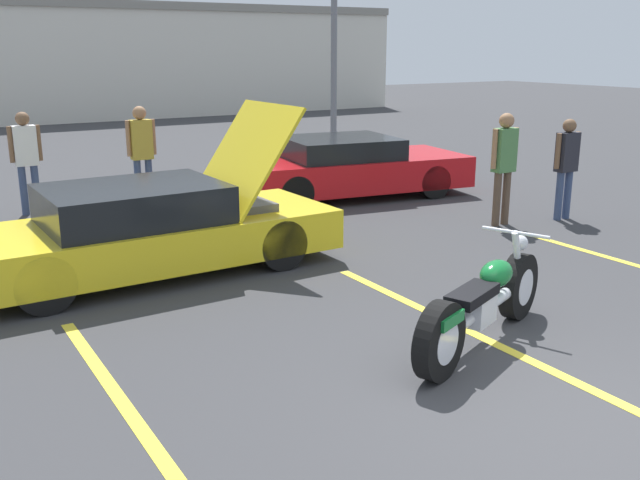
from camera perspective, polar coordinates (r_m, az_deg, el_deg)
ground_plane at (r=5.83m, az=21.65°, el=-14.23°), size 80.00×80.00×0.00m
parking_stripe_foreground at (r=5.54m, az=-13.68°, el=-15.10°), size 0.12×5.14×0.01m
parking_stripe_middle at (r=7.16m, az=13.36°, el=-7.84°), size 0.12×5.14×0.01m
far_building at (r=29.63m, az=-23.82°, el=13.20°), size 32.00×4.20×4.40m
motorcycle at (r=6.90m, az=12.88°, el=-5.06°), size 2.35×1.14×0.99m
show_car_hood_open at (r=9.09m, az=-13.40°, el=0.84°), size 4.69×1.84×2.03m
parked_car_right_row at (r=13.54m, az=2.10°, el=5.82°), size 4.69×2.54×1.12m
spectator_near_motorcycle at (r=12.82m, az=-14.08°, el=7.18°), size 0.52×0.23×1.77m
spectator_by_show_car at (r=12.25m, az=19.11°, el=6.02°), size 0.52×0.22×1.64m
spectator_midground at (r=11.54m, az=14.51°, el=6.29°), size 0.52×0.23×1.77m
spectator_far_lot at (r=12.88m, az=-22.46°, el=6.38°), size 0.52×0.23×1.72m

